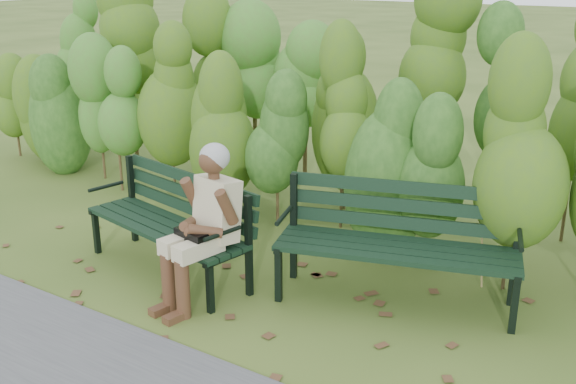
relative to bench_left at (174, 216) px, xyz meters
The scene contains 6 objects.
ground 1.01m from the bench_left, ahead, with size 80.00×80.00×0.00m, color #364D19.
hedge_band 2.23m from the bench_left, 65.11° to the left, with size 11.04×1.67×2.42m.
leaf_litter 1.28m from the bench_left, ahead, with size 5.87×2.14×0.01m.
bench_left is the anchor object (origin of this frame).
bench_right 1.86m from the bench_left, 17.10° to the left, with size 1.90×1.08×0.90m.
seated_woman 0.67m from the bench_left, 26.55° to the right, with size 0.52×0.76×1.23m.
Camera 1 is at (2.77, -3.92, 2.49)m, focal length 42.00 mm.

